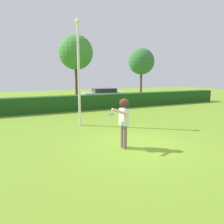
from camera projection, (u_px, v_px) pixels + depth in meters
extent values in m
plane|color=olive|center=(135.00, 145.00, 8.04)|extent=(60.00, 60.00, 0.00)
cylinder|color=#756258|center=(125.00, 137.00, 7.61)|extent=(0.14, 0.14, 0.84)
cylinder|color=#756258|center=(122.00, 136.00, 7.79)|extent=(0.14, 0.14, 0.84)
cube|color=silver|center=(124.00, 117.00, 7.58)|extent=(0.22, 0.38, 0.58)
cylinder|color=#D7A185|center=(120.00, 112.00, 7.21)|extent=(0.61, 0.10, 0.30)
cylinder|color=#D7A185|center=(121.00, 116.00, 7.80)|extent=(0.09, 0.09, 0.62)
sphere|color=#D7A185|center=(124.00, 104.00, 7.50)|extent=(0.22, 0.22, 0.22)
sphere|color=#4A2618|center=(124.00, 103.00, 7.50)|extent=(0.33, 0.33, 0.33)
cylinder|color=#268CE5|center=(111.00, 115.00, 7.47)|extent=(0.24, 0.23, 0.09)
cylinder|color=silver|center=(79.00, 76.00, 10.83)|extent=(0.12, 0.12, 5.02)
sphere|color=#F2EFCC|center=(77.00, 21.00, 10.39)|extent=(0.24, 0.24, 0.24)
cube|color=#1D4A19|center=(74.00, 103.00, 15.80)|extent=(26.74, 0.90, 1.10)
cube|color=#B7B7BC|center=(104.00, 95.00, 21.71)|extent=(4.36, 2.14, 0.55)
cube|color=#2D333D|center=(104.00, 90.00, 21.63)|extent=(2.36, 1.79, 0.40)
cylinder|color=black|center=(115.00, 96.00, 23.01)|extent=(0.61, 0.16, 0.60)
cylinder|color=black|center=(121.00, 98.00, 21.42)|extent=(0.61, 0.16, 0.60)
cylinder|color=black|center=(88.00, 97.00, 22.09)|extent=(0.61, 0.16, 0.60)
cylinder|color=black|center=(92.00, 99.00, 20.50)|extent=(0.61, 0.16, 0.60)
cylinder|color=brown|center=(77.00, 83.00, 20.12)|extent=(0.31, 0.31, 3.64)
sphere|color=#418537|center=(76.00, 52.00, 19.65)|extent=(3.12, 3.12, 3.12)
cylinder|color=brown|center=(141.00, 83.00, 26.75)|extent=(0.27, 0.27, 3.21)
sphere|color=#327135|center=(141.00, 62.00, 26.31)|extent=(3.14, 3.14, 3.14)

